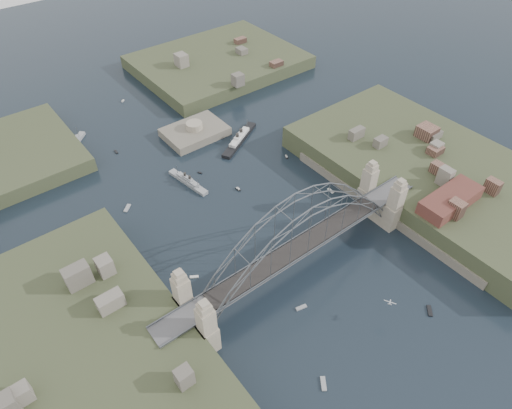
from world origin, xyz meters
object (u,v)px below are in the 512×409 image
object	(u,v)px
bridge	(300,236)
naval_cruiser_far	(74,144)
wharf_shed	(450,200)
fort_island	(195,136)
naval_cruiser_near	(188,182)
ocean_liner	(239,139)

from	to	relation	value
bridge	naval_cruiser_far	world-z (taller)	bridge
bridge	wharf_shed	bearing A→B (deg)	-17.65
fort_island	wharf_shed	distance (m)	90.48
bridge	fort_island	bearing A→B (deg)	80.27
naval_cruiser_near	naval_cruiser_far	distance (m)	48.08
ocean_liner	naval_cruiser_far	bearing A→B (deg)	144.82
naval_cruiser_far	naval_cruiser_near	bearing A→B (deg)	-63.79
wharf_shed	naval_cruiser_far	bearing A→B (deg)	123.63
bridge	ocean_liner	distance (m)	62.27
naval_cruiser_near	ocean_liner	distance (m)	28.76
bridge	naval_cruiser_far	size ratio (longest dim) A/B	6.85
wharf_shed	bridge	bearing A→B (deg)	162.35
naval_cruiser_near	naval_cruiser_far	bearing A→B (deg)	116.21
bridge	naval_cruiser_far	xyz separation A→B (m)	(-25.89, 91.10, -11.52)
wharf_shed	naval_cruiser_far	distance (m)	126.55
fort_island	naval_cruiser_near	world-z (taller)	fort_island
bridge	fort_island	xyz separation A→B (m)	(12.00, 70.00, -12.66)
bridge	naval_cruiser_near	xyz separation A→B (m)	(-4.66, 47.96, -11.53)
bridge	naval_cruiser_near	size ratio (longest dim) A/B	4.91
fort_island	ocean_liner	distance (m)	17.00
naval_cruiser_far	fort_island	bearing A→B (deg)	-29.11
fort_island	naval_cruiser_far	xyz separation A→B (m)	(-37.89, 21.10, 1.14)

